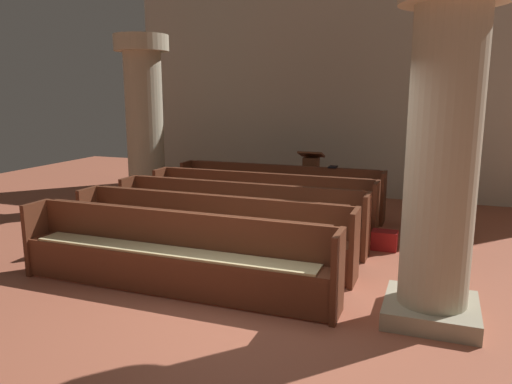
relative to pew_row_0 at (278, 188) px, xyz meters
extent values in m
plane|color=#AD5B42|center=(0.96, -3.88, -0.48)|extent=(19.20, 19.20, 0.00)
cube|color=beige|center=(0.96, 2.20, 1.77)|extent=(10.00, 0.16, 4.50)
cube|color=brown|center=(0.00, -0.02, -0.03)|extent=(3.67, 0.38, 0.05)
cube|color=brown|center=(0.00, 0.15, 0.20)|extent=(3.67, 0.04, 0.42)
cube|color=#562B1A|center=(0.00, 0.20, 0.40)|extent=(3.53, 0.06, 0.02)
cube|color=#5B2D1B|center=(-1.87, -0.02, -0.04)|extent=(0.06, 0.44, 0.89)
cube|color=#5B2D1B|center=(1.87, -0.02, -0.04)|extent=(0.06, 0.44, 0.89)
cube|color=brown|center=(0.00, -0.19, -0.26)|extent=(3.67, 0.03, 0.40)
cube|color=#D1BC84|center=(0.00, -0.04, 0.00)|extent=(3.38, 0.32, 0.03)
cube|color=brown|center=(0.00, -0.98, -0.03)|extent=(3.67, 0.38, 0.05)
cube|color=brown|center=(0.00, -0.81, 0.20)|extent=(3.67, 0.04, 0.42)
cube|color=#562B1A|center=(0.00, -0.76, 0.40)|extent=(3.53, 0.06, 0.02)
cube|color=#5B2D1B|center=(-1.87, -0.98, -0.04)|extent=(0.06, 0.44, 0.89)
cube|color=#5B2D1B|center=(1.87, -0.98, -0.04)|extent=(0.06, 0.44, 0.89)
cube|color=brown|center=(0.00, -1.15, -0.26)|extent=(3.67, 0.03, 0.40)
cube|color=#D1BC84|center=(0.00, -1.00, 0.00)|extent=(3.38, 0.32, 0.03)
cube|color=brown|center=(0.00, -1.94, -0.03)|extent=(3.67, 0.38, 0.05)
cube|color=brown|center=(0.00, -1.77, 0.20)|extent=(3.67, 0.04, 0.42)
cube|color=#562B1A|center=(0.00, -1.72, 0.40)|extent=(3.53, 0.06, 0.02)
cube|color=#5B2D1B|center=(-1.87, -1.94, -0.04)|extent=(0.06, 0.44, 0.89)
cube|color=#5B2D1B|center=(1.87, -1.94, -0.04)|extent=(0.06, 0.44, 0.89)
cube|color=brown|center=(0.00, -2.11, -0.26)|extent=(3.67, 0.03, 0.40)
cube|color=#D1BC84|center=(0.00, -1.96, 0.00)|extent=(3.38, 0.32, 0.03)
cube|color=brown|center=(0.00, -2.90, -0.03)|extent=(3.67, 0.38, 0.05)
cube|color=brown|center=(0.00, -2.73, 0.20)|extent=(3.67, 0.04, 0.42)
cube|color=#562B1A|center=(0.00, -2.69, 0.40)|extent=(3.53, 0.06, 0.02)
cube|color=#5B2D1B|center=(-1.87, -2.90, -0.04)|extent=(0.06, 0.44, 0.89)
cube|color=#5B2D1B|center=(1.87, -2.90, -0.04)|extent=(0.06, 0.44, 0.89)
cube|color=brown|center=(0.00, -3.08, -0.26)|extent=(3.67, 0.03, 0.40)
cube|color=#D1BC84|center=(0.00, -2.92, 0.00)|extent=(3.38, 0.32, 0.03)
cube|color=brown|center=(0.00, -3.86, -0.03)|extent=(3.67, 0.38, 0.05)
cube|color=brown|center=(0.00, -3.70, 0.20)|extent=(3.67, 0.04, 0.42)
cube|color=#562B1A|center=(0.00, -3.65, 0.40)|extent=(3.53, 0.06, 0.02)
cube|color=#5B2D1B|center=(-1.87, -3.86, -0.04)|extent=(0.06, 0.44, 0.89)
cube|color=#5B2D1B|center=(1.87, -3.86, -0.04)|extent=(0.06, 0.44, 0.89)
cube|color=brown|center=(0.00, -4.04, -0.26)|extent=(3.67, 0.03, 0.40)
cube|color=#D1BC84|center=(0.00, -3.88, 0.00)|extent=(3.38, 0.32, 0.03)
cube|color=tan|center=(2.74, -0.48, -0.39)|extent=(0.96, 0.96, 0.18)
cylinder|color=#BCB293|center=(2.74, -0.48, 1.09)|extent=(0.71, 0.71, 2.78)
cylinder|color=beige|center=(2.74, -0.48, 2.63)|extent=(1.03, 1.03, 0.30)
cube|color=tan|center=(-2.69, -0.14, -0.39)|extent=(0.96, 0.96, 0.18)
cylinder|color=#BCB293|center=(-2.69, -0.14, 1.09)|extent=(0.71, 0.71, 2.78)
cylinder|color=beige|center=(-2.69, -0.14, 2.63)|extent=(1.03, 1.03, 0.30)
cube|color=tan|center=(2.74, -3.55, -0.39)|extent=(0.89, 0.89, 0.18)
cylinder|color=#BCB293|center=(2.74, -3.55, 1.09)|extent=(0.66, 0.66, 2.78)
cube|color=brown|center=(0.36, 0.96, -0.45)|extent=(0.45, 0.45, 0.06)
cube|color=brown|center=(0.36, 0.96, 0.00)|extent=(0.28, 0.28, 0.95)
cube|color=brown|center=(0.36, 0.96, 0.53)|extent=(0.48, 0.35, 0.15)
cube|color=black|center=(0.95, 0.19, 0.42)|extent=(0.14, 0.21, 0.03)
cube|color=maroon|center=(2.06, -1.46, -0.34)|extent=(0.36, 0.25, 0.27)
camera|label=1|loc=(2.72, -8.42, 1.72)|focal=34.67mm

